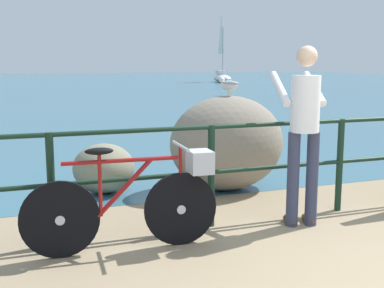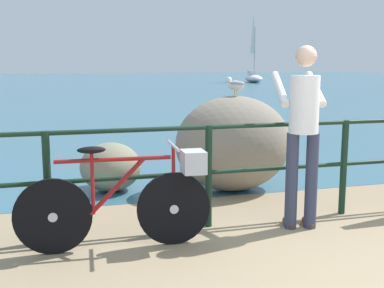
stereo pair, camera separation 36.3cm
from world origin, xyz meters
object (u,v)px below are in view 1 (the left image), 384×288
object	(u,v)px
breakwater_boulder_main	(227,143)
breakwater_boulder_left	(104,168)
person_at_railing	(304,127)
sailboat	(222,74)
bicycle	(139,198)
seagull	(229,84)

from	to	relation	value
breakwater_boulder_main	breakwater_boulder_left	world-z (taller)	breakwater_boulder_main
person_at_railing	sailboat	world-z (taller)	sailboat
bicycle	sailboat	bearing A→B (deg)	68.63
bicycle	seagull	world-z (taller)	seagull
breakwater_boulder_main	seagull	bearing A→B (deg)	55.15
person_at_railing	bicycle	bearing A→B (deg)	104.53
breakwater_boulder_main	sailboat	size ratio (longest dim) A/B	0.24
seagull	breakwater_boulder_left	bearing A→B (deg)	50.38
bicycle	seagull	bearing A→B (deg)	49.60
sailboat	person_at_railing	bearing A→B (deg)	-11.86
breakwater_boulder_left	sailboat	distance (m)	38.72
breakwater_boulder_main	sailboat	bearing A→B (deg)	66.45
breakwater_boulder_main	seagull	world-z (taller)	seagull
sailboat	seagull	bearing A→B (deg)	-12.89
breakwater_boulder_main	breakwater_boulder_left	distance (m)	1.60
seagull	bicycle	bearing A→B (deg)	109.57
bicycle	breakwater_boulder_main	world-z (taller)	breakwater_boulder_main
bicycle	person_at_railing	distance (m)	1.76
bicycle	breakwater_boulder_main	xyz separation A→B (m)	(1.56, 1.62, 0.14)
person_at_railing	breakwater_boulder_main	size ratio (longest dim) A/B	1.18
person_at_railing	sailboat	size ratio (longest dim) A/B	0.29
breakwater_boulder_left	person_at_railing	bearing A→B (deg)	-49.95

